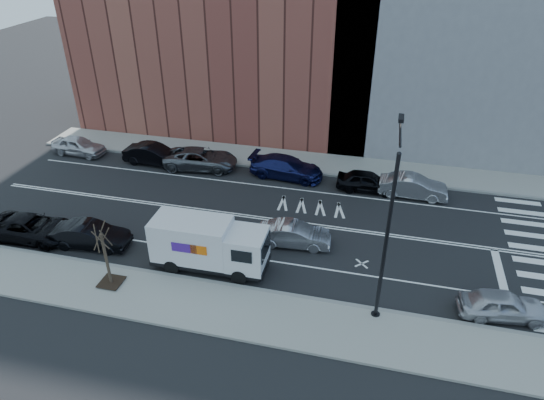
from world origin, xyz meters
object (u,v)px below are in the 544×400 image
at_px(far_parked_a, 78,146).
at_px(driving_sedan, 294,235).
at_px(near_parked_front, 502,305).
at_px(far_parked_b, 154,155).
at_px(fedex_van, 208,244).

distance_m(far_parked_a, driving_sedan, 21.57).
distance_m(driving_sedan, near_parked_front, 11.73).
relative_size(far_parked_a, driving_sedan, 1.02).
bearing_deg(far_parked_b, fedex_van, -139.66).
distance_m(far_parked_b, near_parked_front, 26.88).
xyz_separation_m(far_parked_a, driving_sedan, (19.91, -8.30, -0.04)).
distance_m(far_parked_b, driving_sedan, 15.36).
bearing_deg(near_parked_front, driving_sedan, 65.27).
height_order(far_parked_a, driving_sedan, far_parked_a).
xyz_separation_m(driving_sedan, near_parked_front, (11.20, -3.49, -0.00)).
distance_m(far_parked_a, far_parked_b, 6.89).
height_order(far_parked_a, far_parked_b, far_parked_b).
height_order(fedex_van, far_parked_a, fedex_van).
bearing_deg(fedex_van, driving_sedan, 36.65).
height_order(fedex_van, near_parked_front, fedex_van).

